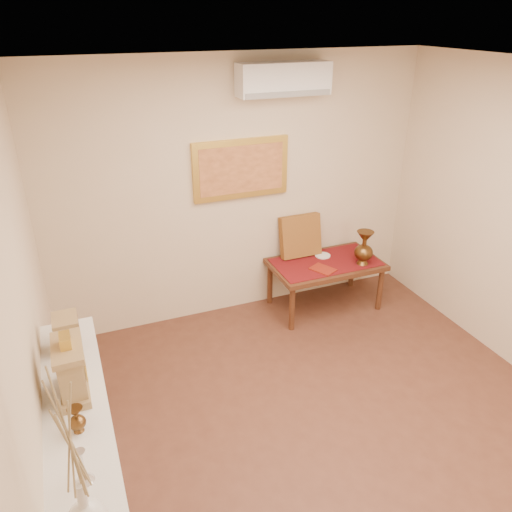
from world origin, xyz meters
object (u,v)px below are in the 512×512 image
white_vase (75,467)px  mantel_clock (71,369)px  display_ledge (88,476)px  low_table (326,268)px  wooden_chest (68,333)px  brass_urn_tall (364,244)px

white_vase → mantel_clock: white_vase is taller
display_ledge → low_table: bearing=35.1°
mantel_clock → low_table: mantel_clock is taller
white_vase → display_ledge: 1.27m
low_table → display_ledge: bearing=-144.9°
wooden_chest → low_table: 2.99m
white_vase → low_table: 3.92m
mantel_clock → wooden_chest: (-0.00, 0.47, -0.05)m
white_vase → wooden_chest: 1.53m
mantel_clock → brass_urn_tall: bearing=26.6°
brass_urn_tall → wooden_chest: 3.20m
white_vase → display_ledge: (-0.02, 0.83, -0.96)m
wooden_chest → mantel_clock: bearing=-89.5°
brass_urn_tall → wooden_chest: wooden_chest is taller
white_vase → mantel_clock: 1.07m
brass_urn_tall → low_table: 0.49m
white_vase → low_table: white_vase is taller
wooden_chest → brass_urn_tall: bearing=19.0°
brass_urn_tall → low_table: brass_urn_tall is taller
white_vase → brass_urn_tall: white_vase is taller
display_ledge → mantel_clock: mantel_clock is taller
display_ledge → wooden_chest: 0.90m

